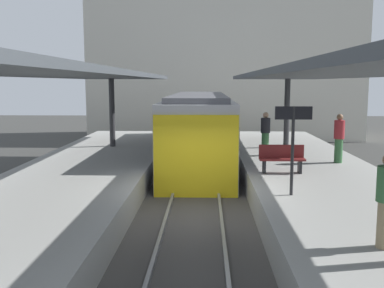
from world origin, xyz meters
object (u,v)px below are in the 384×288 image
object	(u,v)px
passenger_far_end	(339,137)
passenger_near_bench	(265,133)
platform_sign	(293,130)
platform_bench	(282,158)
commuter_train	(199,131)

from	to	relation	value
passenger_far_end	passenger_near_bench	bearing A→B (deg)	148.53
platform_sign	passenger_near_bench	distance (m)	6.15
platform_sign	passenger_far_end	size ratio (longest dim) A/B	1.29
platform_sign	passenger_far_end	bearing A→B (deg)	61.72
platform_sign	passenger_far_end	distance (m)	5.34
passenger_near_bench	platform_bench	bearing A→B (deg)	-88.46
commuter_train	passenger_far_end	distance (m)	6.14
platform_bench	platform_sign	distance (m)	3.07
platform_bench	passenger_far_end	size ratio (longest dim) A/B	0.82
platform_bench	passenger_far_end	bearing A→B (deg)	38.72
platform_bench	passenger_far_end	distance (m)	2.95
platform_sign	passenger_near_bench	xyz separation A→B (m)	(0.14, 6.11, -0.76)
platform_sign	platform_bench	bearing A→B (deg)	85.43
platform_sign	passenger_near_bench	world-z (taller)	platform_sign
platform_bench	passenger_far_end	world-z (taller)	passenger_far_end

